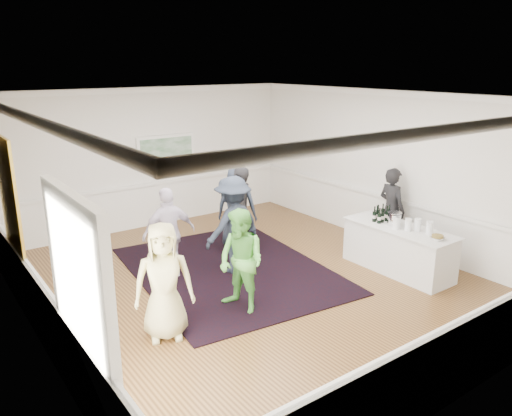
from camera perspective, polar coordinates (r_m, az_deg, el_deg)
floor at (r=8.89m, az=-0.60°, el=-8.41°), size 8.00×8.00×0.00m
ceiling at (r=8.09m, az=-0.66°, el=12.64°), size 7.00×8.00×0.02m
wall_left at (r=7.02m, az=-24.65°, el=-2.81°), size 0.02×8.00×3.20m
wall_right at (r=10.71m, az=14.87°, el=4.36°), size 0.02×8.00×3.20m
wall_back at (r=11.76m, az=-12.04°, el=5.59°), size 7.00×0.02×3.20m
wall_front at (r=5.74m, az=23.33°, el=-6.75°), size 7.00×0.02×3.20m
wainscoting at (r=8.69m, az=-0.61°, el=-5.41°), size 7.00×8.00×1.00m
mirror at (r=8.21m, az=-26.40°, el=1.06°), size 0.05×1.25×1.85m
doorway at (r=5.36m, az=-19.50°, el=-10.12°), size 0.10×1.78×2.56m
landscape_painting at (r=11.85m, az=-10.21°, el=6.65°), size 1.44×0.06×0.66m
area_rug at (r=9.35m, az=-3.06°, el=-7.06°), size 3.67×4.57×0.02m
serving_table at (r=9.54m, az=15.94°, el=-4.51°), size 0.80×2.10×0.85m
bartender at (r=10.41m, az=15.21°, el=-0.20°), size 0.45×0.66×1.72m
guest_tan at (r=7.00m, az=-10.49°, el=-8.25°), size 0.96×0.80×1.68m
guest_green at (r=7.63m, az=-1.68°, el=-6.11°), size 0.77×0.90×1.62m
guest_lilac at (r=8.91m, az=-9.90°, el=-2.87°), size 1.00×0.48×1.65m
guest_dark_a at (r=9.01m, az=-2.64°, el=-1.94°), size 1.23×0.81×1.79m
guest_dark_b at (r=9.97m, az=-1.91°, el=-0.23°), size 0.74×0.60×1.76m
guest_navy at (r=10.28m, az=-2.21°, el=0.07°), size 0.97×0.95×1.69m
wine_bottles at (r=9.64m, az=14.13°, el=-0.55°), size 0.39×0.24×0.31m
juice_pitchers at (r=9.23m, az=17.15°, el=-1.78°), size 0.38×0.63×0.24m
ice_bucket at (r=9.46m, az=15.52°, el=-1.23°), size 0.26×0.26×0.24m
nut_bowl at (r=8.94m, az=20.03°, el=-3.18°), size 0.24×0.24×0.08m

